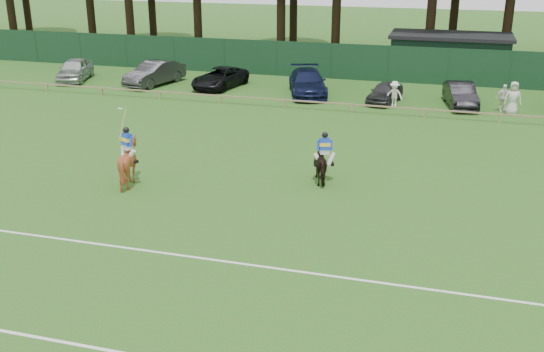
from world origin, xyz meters
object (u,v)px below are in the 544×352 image
(spectator_right, at_px, (513,98))
(utility_shed, at_px, (449,55))
(estate_black, at_px, (461,95))
(sedan_grey, at_px, (155,73))
(horse_chestnut, at_px, (129,162))
(suv_black, at_px, (220,78))
(spectator_mid, at_px, (503,98))
(horse_dark, at_px, (324,164))
(sedan_silver, at_px, (75,70))
(hatch_grey, at_px, (385,92))
(sedan_navy, at_px, (308,82))
(spectator_left, at_px, (394,95))

(spectator_right, distance_m, utility_shed, 10.83)
(estate_black, bearing_deg, sedan_grey, 167.66)
(horse_chestnut, bearing_deg, suv_black, -51.70)
(spectator_mid, bearing_deg, horse_dark, -138.25)
(sedan_grey, bearing_deg, horse_chestnut, -52.88)
(sedan_silver, distance_m, suv_black, 10.58)
(estate_black, xyz_separation_m, spectator_mid, (2.34, -0.57, 0.09))
(sedan_silver, xyz_separation_m, suv_black, (10.56, 0.58, -0.10))
(spectator_right, bearing_deg, horse_chestnut, -139.30)
(suv_black, xyz_separation_m, spectator_right, (18.21, -2.24, 0.29))
(spectator_right, relative_size, utility_shed, 0.23)
(hatch_grey, xyz_separation_m, spectator_mid, (6.73, -0.30, 0.17))
(sedan_grey, bearing_deg, sedan_silver, -163.72)
(sedan_grey, xyz_separation_m, sedan_navy, (10.62, -0.03, -0.01))
(sedan_silver, height_order, spectator_right, spectator_right)
(horse_chestnut, relative_size, sedan_silver, 0.41)
(spectator_left, bearing_deg, suv_black, -179.49)
(horse_dark, height_order, horse_chestnut, horse_chestnut)
(suv_black, height_order, sedan_navy, sedan_navy)
(spectator_left, relative_size, spectator_right, 0.83)
(estate_black, distance_m, spectator_right, 3.10)
(horse_chestnut, distance_m, spectator_mid, 22.20)
(sedan_silver, distance_m, spectator_mid, 28.33)
(suv_black, height_order, spectator_mid, spectator_mid)
(sedan_silver, height_order, sedan_grey, sedan_grey)
(horse_dark, bearing_deg, estate_black, -130.98)
(sedan_grey, bearing_deg, suv_black, 19.28)
(sedan_navy, relative_size, hatch_grey, 1.49)
(horse_dark, xyz_separation_m, spectator_left, (1.49, 13.14, 0.03))
(horse_chestnut, relative_size, suv_black, 0.39)
(horse_chestnut, xyz_separation_m, estate_black, (12.68, 16.93, -0.23))
(horse_chestnut, xyz_separation_m, suv_black, (-2.73, 17.86, -0.26))
(spectator_mid, bearing_deg, suv_black, 155.28)
(spectator_mid, height_order, utility_shed, utility_shed)
(sedan_grey, xyz_separation_m, suv_black, (4.56, 0.39, -0.13))
(horse_chestnut, bearing_deg, spectator_mid, -102.96)
(estate_black, bearing_deg, spectator_left, -169.67)
(sedan_grey, bearing_deg, utility_shed, 37.98)
(hatch_grey, height_order, utility_shed, utility_shed)
(sedan_silver, bearing_deg, spectator_left, -20.96)
(horse_dark, relative_size, hatch_grey, 0.50)
(hatch_grey, bearing_deg, spectator_mid, 9.58)
(sedan_silver, xyz_separation_m, sedan_navy, (16.62, 0.16, 0.02))
(sedan_navy, height_order, spectator_mid, spectator_mid)
(sedan_grey, xyz_separation_m, spectator_right, (22.77, -1.85, 0.16))
(sedan_grey, xyz_separation_m, estate_black, (19.97, -0.54, -0.10))
(spectator_left, bearing_deg, estate_black, 33.08)
(horse_dark, distance_m, spectator_right, 15.50)
(suv_black, bearing_deg, spectator_left, -0.91)
(estate_black, distance_m, utility_shed, 8.94)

